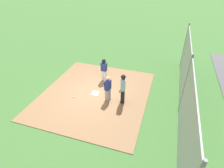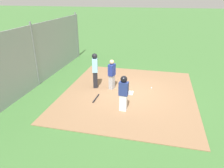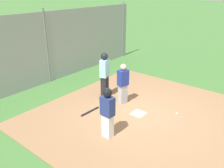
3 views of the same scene
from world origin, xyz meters
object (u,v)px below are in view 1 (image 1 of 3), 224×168
(home_plate, at_px, (95,93))
(runner, at_px, (104,68))
(baseball, at_px, (74,97))
(baseball_bat, at_px, (121,88))
(umpire, at_px, (123,88))
(catcher, at_px, (108,88))

(home_plate, bearing_deg, runner, 1.14)
(runner, bearing_deg, home_plate, 4.13)
(home_plate, distance_m, baseball, 1.34)
(baseball_bat, bearing_deg, umpire, -160.22)
(umpire, height_order, baseball_bat, umpire)
(runner, xyz_separation_m, baseball_bat, (-0.73, -1.44, -0.85))
(baseball_bat, distance_m, baseball, 3.06)
(home_plate, distance_m, runner, 1.93)
(home_plate, relative_size, baseball_bat, 0.53)
(home_plate, bearing_deg, baseball_bat, -54.80)
(umpire, distance_m, baseball, 3.10)
(runner, distance_m, baseball, 2.85)
(catcher, height_order, runner, runner)
(runner, height_order, baseball_bat, runner)
(umpire, relative_size, baseball_bat, 2.20)
(umpire, bearing_deg, baseball, -5.96)
(umpire, relative_size, baseball, 24.87)
(catcher, xyz_separation_m, baseball, (-0.46, 2.03, -0.77))
(home_plate, height_order, baseball_bat, baseball_bat)
(baseball_bat, bearing_deg, runner, 65.04)
(catcher, distance_m, baseball_bat, 1.60)
(baseball_bat, height_order, baseball, baseball)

